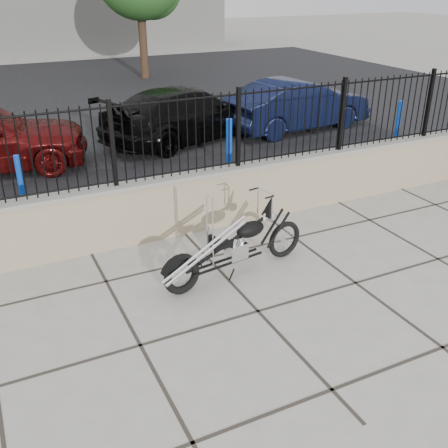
% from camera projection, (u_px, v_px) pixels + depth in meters
% --- Properties ---
extents(ground_plane, '(90.00, 90.00, 0.00)m').
position_uv_depth(ground_plane, '(258.00, 311.00, 6.42)').
color(ground_plane, '#99968E').
rests_on(ground_plane, ground).
extents(parking_lot, '(30.00, 30.00, 0.00)m').
position_uv_depth(parking_lot, '(65.00, 106.00, 16.58)').
color(parking_lot, black).
rests_on(parking_lot, ground).
extents(retaining_wall, '(14.00, 0.36, 0.96)m').
position_uv_depth(retaining_wall, '(181.00, 204.00, 8.25)').
color(retaining_wall, gray).
rests_on(retaining_wall, ground_plane).
extents(iron_fence, '(14.00, 0.08, 1.20)m').
position_uv_depth(iron_fence, '(179.00, 137.00, 7.78)').
color(iron_fence, black).
rests_on(iron_fence, retaining_wall).
extents(chopper_motorcycle, '(2.18, 0.70, 1.29)m').
position_uv_depth(chopper_motorcycle, '(234.00, 233.00, 6.94)').
color(chopper_motorcycle, black).
rests_on(chopper_motorcycle, ground_plane).
extents(car_black, '(4.86, 3.21, 1.31)m').
position_uv_depth(car_black, '(186.00, 114.00, 12.92)').
color(car_black, black).
rests_on(car_black, parking_lot).
extents(car_blue, '(4.13, 1.81, 1.32)m').
position_uv_depth(car_blue, '(298.00, 105.00, 13.78)').
color(car_blue, black).
rests_on(car_blue, parking_lot).
extents(bollard_a, '(0.12, 0.12, 0.86)m').
position_uv_depth(bollard_a, '(20.00, 178.00, 9.41)').
color(bollard_a, '#0B1FA5').
rests_on(bollard_a, ground_plane).
extents(bollard_b, '(0.16, 0.16, 1.08)m').
position_uv_depth(bollard_b, '(229.00, 145.00, 10.93)').
color(bollard_b, '#0C2DC1').
rests_on(bollard_b, ground_plane).
extents(bollard_c, '(0.11, 0.11, 0.93)m').
position_uv_depth(bollard_c, '(398.00, 119.00, 13.16)').
color(bollard_c, '#0C2BB7').
rests_on(bollard_c, ground_plane).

